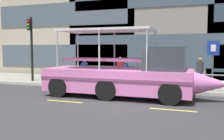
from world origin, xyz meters
TOP-DOWN VIEW (x-y plane):
  - ground_plane at (0.00, 0.00)m, footprint 120.00×120.00m
  - sidewalk at (0.00, 5.60)m, footprint 32.00×4.80m
  - curb_edge at (0.00, 3.11)m, footprint 32.00×0.18m
  - lane_centreline at (-0.00, -0.55)m, footprint 25.80×0.12m
  - curb_guardrail at (-0.51, 3.45)m, footprint 11.42×0.09m
  - traffic_light_pole at (-7.48, 3.87)m, footprint 0.24×0.46m
  - parking_sign at (4.02, 3.75)m, footprint 0.60×0.12m
  - leaned_bicycle at (-5.34, 3.81)m, footprint 1.74×0.46m
  - duck_tour_boat at (0.02, 1.41)m, footprint 9.00×2.59m
  - pedestrian_near_bow at (3.40, 4.50)m, footprint 0.40×0.35m
  - pedestrian_mid_left at (-0.96, 4.52)m, footprint 0.39×0.28m
  - pedestrian_mid_right at (-1.41, 4.81)m, footprint 0.48×0.24m
  - pedestrian_near_stern at (-3.58, 4.06)m, footprint 0.33×0.36m

SIDE VIEW (x-z plane):
  - ground_plane at x=0.00m, z-range 0.00..0.00m
  - lane_centreline at x=0.00m, z-range 0.00..0.01m
  - sidewalk at x=0.00m, z-range 0.00..0.18m
  - curb_edge at x=0.00m, z-range 0.00..0.18m
  - leaned_bicycle at x=-5.34m, z-range 0.08..1.04m
  - curb_guardrail at x=-0.51m, z-range 0.34..1.22m
  - duck_tour_boat at x=0.02m, z-range -0.60..2.74m
  - pedestrian_mid_left at x=-0.96m, z-range 0.34..1.84m
  - pedestrian_near_stern at x=-3.58m, z-range 0.34..1.91m
  - pedestrian_mid_right at x=-1.41m, z-range 0.35..2.03m
  - pedestrian_near_bow at x=3.40m, z-range 0.36..2.08m
  - parking_sign at x=4.02m, z-range 0.65..3.27m
  - traffic_light_pole at x=-7.48m, z-range 0.63..4.99m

